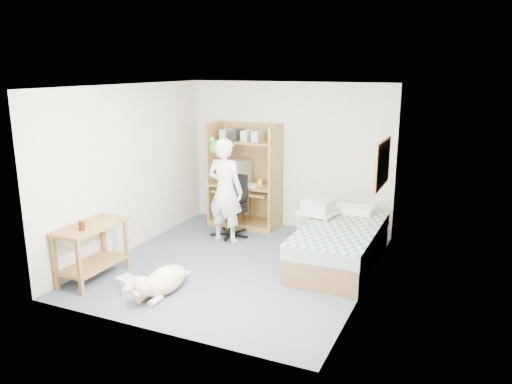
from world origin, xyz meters
TOP-DOWN VIEW (x-y plane):
  - floor at (0.00, 0.00)m, footprint 4.00×4.00m
  - wall_back at (0.00, 2.00)m, footprint 3.60×0.02m
  - wall_right at (1.80, 0.00)m, footprint 0.02×4.00m
  - wall_left at (-1.80, 0.00)m, footprint 0.02×4.00m
  - ceiling at (0.00, 0.00)m, footprint 3.60×4.00m
  - computer_hutch at (-0.70, 1.74)m, footprint 1.20×0.63m
  - bed at (1.30, 0.62)m, footprint 1.02×2.02m
  - side_desk at (-1.55, -1.20)m, footprint 0.50×1.00m
  - corkboard at (1.77, 0.90)m, footprint 0.04×0.94m
  - office_chair at (-0.67, 1.12)m, footprint 0.57×0.57m
  - person at (-0.63, 0.82)m, footprint 0.65×0.46m
  - parrot at (-0.83, 0.83)m, footprint 0.12×0.22m
  - dog at (-0.45, -1.23)m, footprint 0.40×1.07m
  - printer_cart at (0.84, 1.01)m, footprint 0.59×0.51m
  - printer at (0.84, 1.01)m, footprint 0.47×0.39m
  - crt_monitor at (-0.90, 1.75)m, footprint 0.47×0.49m
  - keyboard at (-0.70, 1.58)m, footprint 0.46×0.19m
  - pencil_cup at (-0.38, 1.65)m, footprint 0.08×0.08m
  - drink_glass at (-1.50, -1.40)m, footprint 0.08×0.08m
  - floor_box_a at (-1.03, -1.18)m, footprint 0.31×0.28m
  - floor_box_b at (-0.83, -1.34)m, footprint 0.24×0.27m

SIDE VIEW (x-z plane):
  - floor at x=0.00m, z-range 0.00..0.00m
  - floor_box_b at x=-0.83m, z-range 0.00..0.08m
  - floor_box_a at x=-1.03m, z-range 0.00..0.10m
  - dog at x=-0.45m, z-range -0.03..0.38m
  - bed at x=1.30m, z-range -0.04..0.62m
  - office_chair at x=-0.67m, z-range -0.14..0.87m
  - printer_cart at x=0.84m, z-range 0.10..0.73m
  - side_desk at x=-1.55m, z-range 0.12..0.87m
  - keyboard at x=-0.70m, z-range 0.66..0.69m
  - printer at x=0.84m, z-range 0.63..0.81m
  - drink_glass at x=-1.50m, z-range 0.75..0.87m
  - pencil_cup at x=-0.38m, z-range 0.76..0.88m
  - computer_hutch at x=-0.70m, z-range -0.08..1.72m
  - person at x=-0.63m, z-range 0.00..1.68m
  - crt_monitor at x=-0.90m, z-range 0.77..1.16m
  - wall_back at x=0.00m, z-range 0.00..2.50m
  - wall_right at x=1.80m, z-range 0.00..2.50m
  - wall_left at x=-1.80m, z-range 0.00..2.50m
  - corkboard at x=1.77m, z-range 1.12..1.78m
  - parrot at x=-0.83m, z-range 1.37..1.71m
  - ceiling at x=0.00m, z-range 2.49..2.51m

